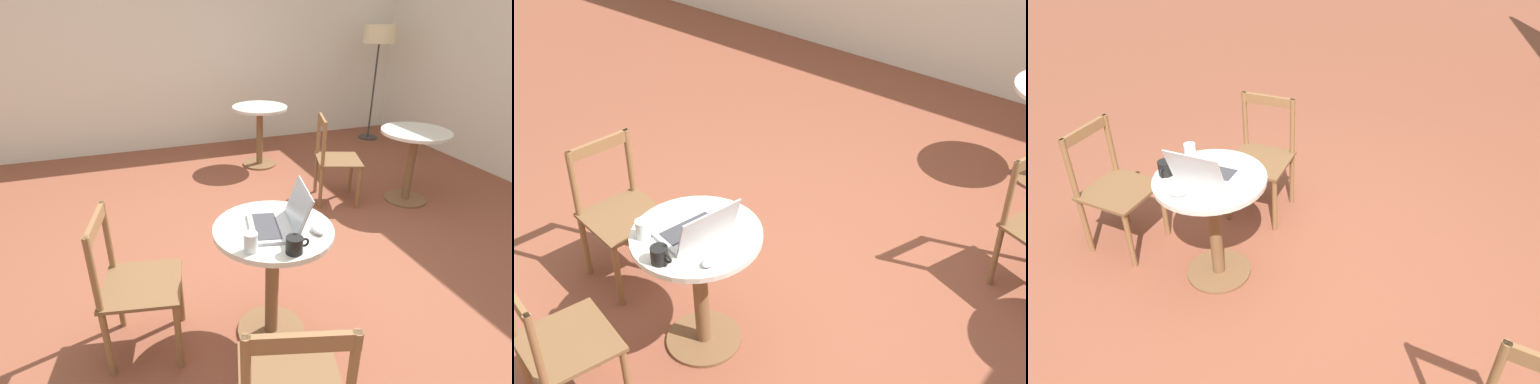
# 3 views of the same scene
# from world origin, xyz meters

# --- Properties ---
(ground_plane) EXTENTS (16.00, 16.00, 0.00)m
(ground_plane) POSITION_xyz_m (0.00, 0.00, 0.00)
(ground_plane) COLOR brown
(cafe_table_near) EXTENTS (0.65, 0.65, 0.73)m
(cafe_table_near) POSITION_xyz_m (-0.16, -0.50, 0.52)
(cafe_table_near) COLOR brown
(cafe_table_near) RESTS_ON ground_plane
(chair_near_left) EXTENTS (0.48, 0.48, 0.86)m
(chair_near_left) POSITION_xyz_m (-0.91, -0.36, 0.43)
(chair_near_left) COLOR brown
(chair_near_left) RESTS_ON ground_plane
(chair_near_front) EXTENTS (0.51, 0.51, 0.86)m
(chair_near_front) POSITION_xyz_m (-0.37, -1.23, 0.43)
(chair_near_front) COLOR brown
(chair_near_front) RESTS_ON ground_plane
(laptop) EXTENTS (0.36, 0.38, 0.23)m
(laptop) POSITION_xyz_m (-0.13, -0.52, 0.77)
(laptop) COLOR #B7B7BC
(laptop) RESTS_ON cafe_table_near
(mouse) EXTENTS (0.06, 0.10, 0.03)m
(mouse) POSITION_xyz_m (0.04, -0.62, 0.74)
(mouse) COLOR #B7B7BC
(mouse) RESTS_ON cafe_table_near
(mug) EXTENTS (0.12, 0.08, 0.08)m
(mug) POSITION_xyz_m (-0.15, -0.75, 0.77)
(mug) COLOR black
(mug) RESTS_ON cafe_table_near
(drinking_glass) EXTENTS (0.07, 0.07, 0.10)m
(drinking_glass) POSITION_xyz_m (-0.35, -0.67, 0.78)
(drinking_glass) COLOR silver
(drinking_glass) RESTS_ON cafe_table_near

